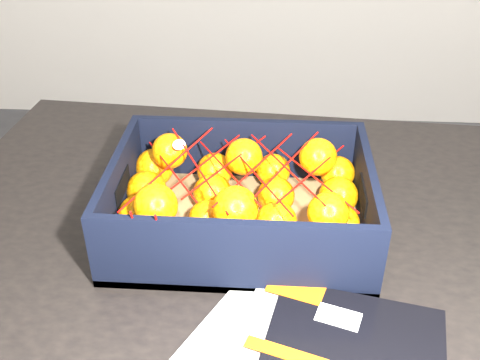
{
  "coord_description": "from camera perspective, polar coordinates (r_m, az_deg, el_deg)",
  "views": [
    {
      "loc": [
        -0.04,
        -0.84,
        1.3
      ],
      "look_at": [
        -0.09,
        -0.17,
        0.86
      ],
      "focal_mm": 41.88,
      "sensor_mm": 36.0,
      "label": 1
    }
  ],
  "objects": [
    {
      "name": "mesh_net",
      "position": [
        0.82,
        -0.55,
        0.67
      ],
      "size": [
        0.32,
        0.26,
        0.09
      ],
      "color": "#B80B06",
      "rests_on": "clementine_heap"
    },
    {
      "name": "produce_crate",
      "position": [
        0.86,
        0.13,
        -2.97
      ],
      "size": [
        0.39,
        0.29,
        0.12
      ],
      "color": "olive",
      "rests_on": "table"
    },
    {
      "name": "table",
      "position": [
        0.96,
        5.03,
        -9.54
      ],
      "size": [
        1.25,
        0.88,
        0.75
      ],
      "color": "black",
      "rests_on": "ground"
    },
    {
      "name": "clementine_heap",
      "position": [
        0.85,
        -0.34,
        -2.03
      ],
      "size": [
        0.37,
        0.27,
        0.11
      ],
      "color": "orange",
      "rests_on": "produce_crate"
    }
  ]
}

